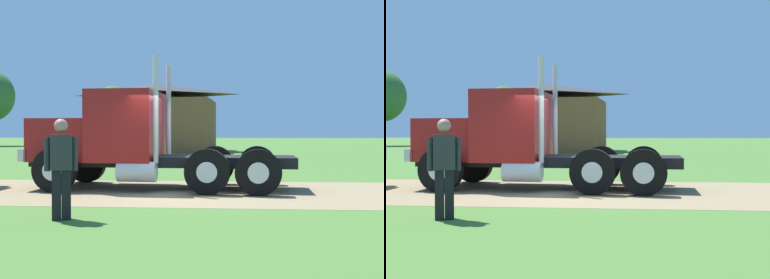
# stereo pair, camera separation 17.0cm
# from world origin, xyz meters

# --- Properties ---
(ground_plane) EXTENTS (200.00, 200.00, 0.00)m
(ground_plane) POSITION_xyz_m (0.00, 0.00, 0.00)
(ground_plane) COLOR #47712E
(dirt_track) EXTENTS (120.00, 5.17, 0.01)m
(dirt_track) POSITION_xyz_m (0.00, 0.00, 0.00)
(dirt_track) COLOR #907A57
(dirt_track) RESTS_ON ground_plane
(truck_foreground_white) EXTENTS (7.37, 3.04, 3.53)m
(truck_foreground_white) POSITION_xyz_m (-1.56, 0.76, 1.30)
(truck_foreground_white) COLOR black
(truck_foreground_white) RESTS_ON ground_plane
(visitor_by_barrel) EXTENTS (0.55, 0.38, 1.80)m
(visitor_by_barrel) POSITION_xyz_m (-1.72, -3.98, 0.97)
(visitor_by_barrel) COLOR #2D2D33
(visitor_by_barrel) RESTS_ON ground_plane
(shed_building) EXTENTS (10.07, 7.84, 5.35)m
(shed_building) POSITION_xyz_m (-4.51, 24.83, 2.58)
(shed_building) COLOR brown
(shed_building) RESTS_ON ground_plane
(tree_mid) EXTENTS (3.84, 3.84, 6.93)m
(tree_mid) POSITION_xyz_m (-12.21, 41.85, 4.79)
(tree_mid) COLOR #513823
(tree_mid) RESTS_ON ground_plane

